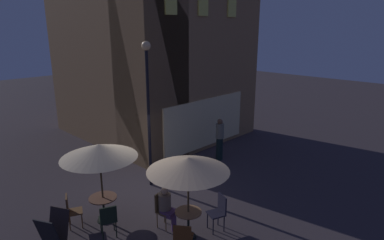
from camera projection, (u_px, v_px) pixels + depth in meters
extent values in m
plane|color=#362E32|center=(140.00, 199.00, 10.29)|extent=(60.00, 60.00, 0.00)
cube|color=#956E48|center=(193.00, 57.00, 14.34)|extent=(6.93, 2.12, 8.00)
cube|color=#956E48|center=(110.00, 56.00, 14.59)|extent=(2.12, 7.81, 8.00)
cube|color=#DED458|center=(171.00, 1.00, 11.46)|extent=(0.55, 0.06, 0.95)
cube|color=#DED458|center=(203.00, 3.00, 12.62)|extent=(0.55, 0.06, 0.95)
cube|color=#DED458|center=(232.00, 5.00, 13.89)|extent=(0.55, 0.06, 0.95)
cube|color=beige|center=(206.00, 123.00, 14.10)|extent=(4.85, 0.08, 2.10)
cylinder|color=black|center=(149.00, 121.00, 10.61)|extent=(0.10, 0.10, 4.60)
sphere|color=#F8CC8C|center=(146.00, 46.00, 9.96)|extent=(0.29, 0.29, 0.29)
cube|color=black|center=(59.00, 226.00, 8.08)|extent=(0.50, 0.62, 0.90)
cube|color=black|center=(48.00, 235.00, 7.75)|extent=(0.50, 0.62, 0.90)
cylinder|color=black|center=(188.00, 237.00, 8.41)|extent=(0.40, 0.40, 0.03)
cylinder|color=black|center=(188.00, 225.00, 8.31)|extent=(0.06, 0.06, 0.72)
cylinder|color=#8E6240|center=(188.00, 212.00, 8.21)|extent=(0.68, 0.68, 0.03)
cylinder|color=black|center=(105.00, 220.00, 9.13)|extent=(0.40, 0.40, 0.03)
cylinder|color=black|center=(104.00, 210.00, 9.03)|extent=(0.06, 0.06, 0.70)
cylinder|color=brown|center=(103.00, 198.00, 8.93)|extent=(0.76, 0.76, 0.03)
cylinder|color=black|center=(188.00, 236.00, 8.40)|extent=(0.36, 0.36, 0.06)
cylinder|color=#503C24|center=(188.00, 200.00, 8.12)|extent=(0.05, 0.05, 2.16)
cone|color=tan|center=(188.00, 164.00, 7.86)|extent=(2.04, 2.04, 0.35)
cylinder|color=black|center=(105.00, 220.00, 9.12)|extent=(0.36, 0.36, 0.06)
cylinder|color=#483620|center=(102.00, 185.00, 8.83)|extent=(0.05, 0.05, 2.23)
cone|color=tan|center=(99.00, 151.00, 8.56)|extent=(2.03, 2.03, 0.37)
cube|color=#5D3215|center=(184.00, 238.00, 7.62)|extent=(0.59, 0.59, 0.04)
cube|color=#5D3215|center=(182.00, 234.00, 7.38)|extent=(0.28, 0.36, 0.42)
cylinder|color=black|center=(213.00, 227.00, 8.46)|extent=(0.03, 0.03, 0.46)
cylinder|color=black|center=(207.00, 220.00, 8.74)|extent=(0.03, 0.03, 0.46)
cylinder|color=black|center=(224.00, 224.00, 8.58)|extent=(0.03, 0.03, 0.46)
cylinder|color=black|center=(218.00, 217.00, 8.87)|extent=(0.03, 0.03, 0.46)
cube|color=black|center=(216.00, 214.00, 8.60)|extent=(0.53, 0.53, 0.04)
cube|color=black|center=(222.00, 203.00, 8.60)|extent=(0.19, 0.39, 0.48)
cylinder|color=brown|center=(173.00, 219.00, 8.82)|extent=(0.03, 0.03, 0.45)
cylinder|color=brown|center=(166.00, 224.00, 8.58)|extent=(0.03, 0.03, 0.45)
cylinder|color=brown|center=(164.00, 215.00, 8.99)|extent=(0.03, 0.03, 0.45)
cylinder|color=brown|center=(157.00, 220.00, 8.75)|extent=(0.03, 0.03, 0.45)
cube|color=brown|center=(165.00, 212.00, 8.72)|extent=(0.43, 0.43, 0.04)
cube|color=brown|center=(160.00, 201.00, 8.74)|extent=(0.38, 0.10, 0.50)
cylinder|color=brown|center=(82.00, 215.00, 9.01)|extent=(0.03, 0.03, 0.43)
cylinder|color=brown|center=(82.00, 221.00, 8.73)|extent=(0.03, 0.03, 0.43)
cylinder|color=brown|center=(70.00, 217.00, 8.91)|extent=(0.03, 0.03, 0.43)
cylinder|color=brown|center=(70.00, 223.00, 8.63)|extent=(0.03, 0.03, 0.43)
cube|color=brown|center=(75.00, 212.00, 8.76)|extent=(0.52, 0.52, 0.04)
cube|color=brown|center=(67.00, 204.00, 8.63)|extent=(0.20, 0.37, 0.48)
cylinder|color=black|center=(101.00, 225.00, 8.51)|extent=(0.03, 0.03, 0.46)
cylinder|color=black|center=(114.00, 223.00, 8.64)|extent=(0.03, 0.03, 0.46)
cylinder|color=black|center=(103.00, 233.00, 8.21)|extent=(0.03, 0.03, 0.46)
cylinder|color=black|center=(116.00, 230.00, 8.34)|extent=(0.03, 0.03, 0.46)
cube|color=black|center=(108.00, 219.00, 8.36)|extent=(0.55, 0.55, 0.04)
cube|color=black|center=(108.00, 215.00, 8.12)|extent=(0.40, 0.20, 0.43)
cube|color=#5A3963|center=(169.00, 213.00, 8.63)|extent=(0.39, 0.41, 0.14)
cylinder|color=#5A3963|center=(174.00, 223.00, 8.61)|extent=(0.14, 0.14, 0.49)
cylinder|color=#7D6753|center=(165.00, 203.00, 8.64)|extent=(0.34, 0.34, 0.50)
sphere|color=tan|center=(164.00, 191.00, 8.55)|extent=(0.20, 0.20, 0.20)
cylinder|color=black|center=(219.00, 149.00, 13.26)|extent=(0.27, 0.27, 0.94)
cylinder|color=slate|center=(220.00, 131.00, 13.05)|extent=(0.32, 0.32, 0.59)
sphere|color=brown|center=(220.00, 122.00, 12.95)|extent=(0.21, 0.21, 0.21)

